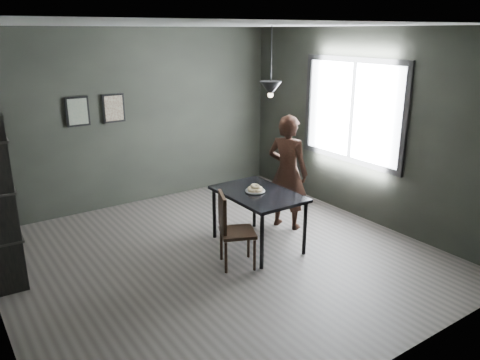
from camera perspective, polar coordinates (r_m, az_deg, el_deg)
ground at (r=6.02m, az=-2.51°, el=-9.34°), size 5.00×5.00×0.00m
back_wall at (r=7.72m, az=-12.65°, el=7.34°), size 5.00×0.10×2.80m
ceiling at (r=5.36m, az=-2.93°, el=18.36°), size 5.00×5.00×0.02m
window_assembly at (r=7.21m, az=13.49°, el=8.18°), size 0.04×1.96×1.56m
cafe_table at (r=6.06m, az=2.22°, el=-2.22°), size 0.80×1.20×0.75m
white_plate at (r=6.05m, az=1.85°, el=-1.39°), size 0.23×0.23×0.01m
donut_pile at (r=6.04m, az=1.86°, el=-1.06°), size 0.22×0.22×0.09m
woman at (r=6.66m, az=5.80°, el=0.94°), size 0.61×0.71×1.65m
wood_chair at (r=5.59m, az=-1.14°, el=-5.57°), size 0.53×0.53×0.93m
pendant_lamp at (r=5.97m, az=3.76°, el=11.08°), size 0.28×0.28×0.86m
framed_print_left at (r=7.37m, az=-19.19°, el=7.89°), size 0.34×0.04×0.44m
framed_print_right at (r=7.53m, az=-15.14°, el=8.45°), size 0.34×0.04×0.44m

